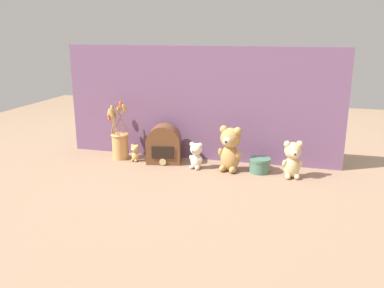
% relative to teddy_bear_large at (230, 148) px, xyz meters
% --- Properties ---
extents(ground_plane, '(4.00, 4.00, 0.00)m').
position_rel_teddy_bear_large_xyz_m(ground_plane, '(-0.20, -0.01, -0.12)').
color(ground_plane, '#8E7056').
extents(backdrop_wall, '(1.53, 0.02, 0.62)m').
position_rel_teddy_bear_large_xyz_m(backdrop_wall, '(-0.20, 0.16, 0.19)').
color(backdrop_wall, '#704C70').
rests_on(backdrop_wall, ground).
extents(teddy_bear_large, '(0.13, 0.12, 0.23)m').
position_rel_teddy_bear_large_xyz_m(teddy_bear_large, '(0.00, 0.00, 0.00)').
color(teddy_bear_large, tan).
rests_on(teddy_bear_large, ground).
extents(teddy_bear_medium, '(0.10, 0.09, 0.19)m').
position_rel_teddy_bear_large_xyz_m(teddy_bear_medium, '(0.31, -0.02, -0.03)').
color(teddy_bear_medium, '#DBBC84').
rests_on(teddy_bear_medium, ground).
extents(teddy_bear_small, '(0.08, 0.07, 0.14)m').
position_rel_teddy_bear_large_xyz_m(teddy_bear_small, '(-0.18, -0.01, -0.05)').
color(teddy_bear_small, beige).
rests_on(teddy_bear_small, ground).
extents(teddy_bear_tiny, '(0.05, 0.05, 0.10)m').
position_rel_teddy_bear_large_xyz_m(teddy_bear_tiny, '(-0.53, 0.02, -0.07)').
color(teddy_bear_tiny, tan).
rests_on(teddy_bear_tiny, ground).
extents(flower_vase, '(0.16, 0.17, 0.34)m').
position_rel_teddy_bear_large_xyz_m(flower_vase, '(-0.63, 0.04, -0.02)').
color(flower_vase, tan).
rests_on(flower_vase, ground).
extents(vintage_radio, '(0.20, 0.15, 0.21)m').
position_rel_teddy_bear_large_xyz_m(vintage_radio, '(-0.37, 0.05, -0.03)').
color(vintage_radio, brown).
rests_on(vintage_radio, ground).
extents(decorative_tin_tall, '(0.11, 0.11, 0.08)m').
position_rel_teddy_bear_large_xyz_m(decorative_tin_tall, '(0.15, 0.02, -0.08)').
color(decorative_tin_tall, '#47705B').
rests_on(decorative_tin_tall, ground).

